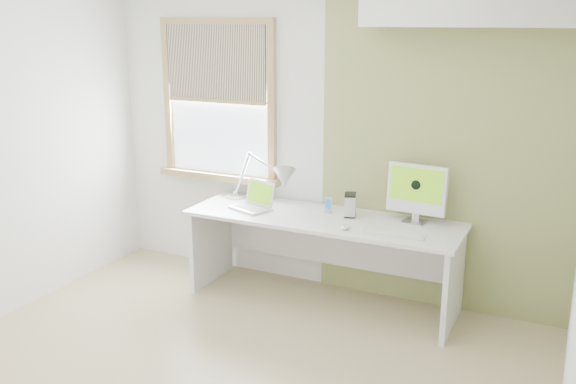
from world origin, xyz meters
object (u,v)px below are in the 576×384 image
Objects in this scene: desk_lamp at (275,179)px; laptop at (255,202)px; imac at (417,190)px; desk at (325,238)px; external_drive at (350,205)px.

desk_lamp is 1.91× the size of laptop.
desk_lamp is at bearing -177.77° from imac.
imac is (1.19, 0.05, 0.03)m from desk_lamp.
desk_lamp is at bearing 57.71° from laptop.
desk is 12.05× the size of external_drive.
desk is 2.99× the size of desk_lamp.
desk is at bearing -162.46° from external_drive.
desk_lamp is 1.58× the size of imac.
laptop is (-0.60, -0.08, 0.25)m from desk.
laptop reaches higher than desk.
laptop is at bearing -122.29° from desk_lamp.
desk is at bearing -9.41° from desk_lamp.
external_drive is 0.39× the size of imac.
imac is at bearing 2.23° from desk_lamp.
desk is 5.71× the size of laptop.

